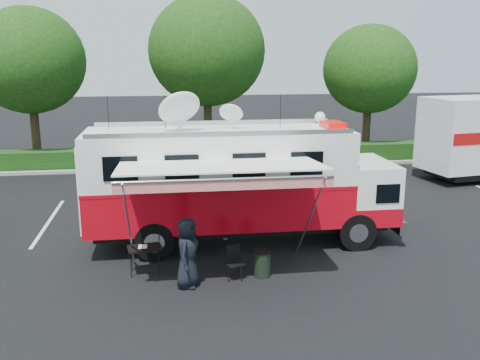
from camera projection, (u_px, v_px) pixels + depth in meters
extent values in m
plane|color=black|center=(242.00, 242.00, 16.92)|extent=(120.00, 120.00, 0.00)
cube|color=#9E998E|center=(288.00, 165.00, 28.04)|extent=(60.00, 0.35, 0.15)
cube|color=black|center=(284.00, 154.00, 28.81)|extent=(60.00, 1.20, 1.00)
cylinder|color=black|center=(35.00, 125.00, 27.71)|extent=(0.44, 0.44, 4.40)
ellipsoid|color=#14380F|center=(29.00, 60.00, 26.96)|extent=(5.63, 5.63, 5.35)
cylinder|color=black|center=(208.00, 118.00, 28.89)|extent=(0.44, 0.44, 4.80)
ellipsoid|color=#14380F|center=(207.00, 50.00, 28.06)|extent=(6.14, 6.14, 5.84)
cylinder|color=black|center=(367.00, 122.00, 30.20)|extent=(0.44, 0.44, 4.00)
ellipsoid|color=#14380F|center=(370.00, 69.00, 29.51)|extent=(5.12, 5.12, 4.86)
cube|color=silver|center=(49.00, 222.00, 18.93)|extent=(0.12, 5.50, 0.01)
cube|color=silver|center=(217.00, 215.00, 19.74)|extent=(0.12, 5.50, 0.01)
cube|color=silver|center=(372.00, 208.00, 20.56)|extent=(0.12, 5.50, 0.01)
cube|color=black|center=(242.00, 225.00, 16.79)|extent=(8.98, 1.46, 0.31)
cylinder|color=black|center=(357.00, 232.00, 16.14)|extent=(1.15, 0.33, 1.15)
cylinder|color=black|center=(334.00, 210.00, 18.35)|extent=(1.15, 0.33, 1.15)
cylinder|color=black|center=(154.00, 241.00, 15.32)|extent=(1.15, 0.33, 1.15)
cylinder|color=black|center=(155.00, 217.00, 17.53)|extent=(1.15, 0.33, 1.15)
cube|color=silver|center=(386.00, 217.00, 17.42)|extent=(0.21, 2.61, 0.42)
cube|color=white|center=(365.00, 188.00, 17.08)|extent=(1.46, 2.61, 1.77)
cube|color=#BD0715|center=(364.00, 207.00, 17.23)|extent=(1.48, 2.63, 0.57)
cube|color=black|center=(386.00, 178.00, 17.10)|extent=(0.13, 2.31, 0.73)
cube|color=#BD0715|center=(219.00, 202.00, 16.51)|extent=(7.93, 2.61, 1.25)
cube|color=#BD0715|center=(219.00, 182.00, 16.36)|extent=(7.95, 2.63, 0.10)
cube|color=white|center=(218.00, 157.00, 16.18)|extent=(7.93, 2.61, 1.46)
cube|color=white|center=(218.00, 131.00, 16.00)|extent=(7.93, 2.61, 0.08)
cube|color=#CC0505|center=(333.00, 124.00, 16.45)|extent=(0.57, 0.99, 0.17)
sphere|color=white|center=(320.00, 117.00, 17.42)|extent=(0.35, 0.35, 0.35)
ellipsoid|color=white|center=(179.00, 108.00, 15.52)|extent=(1.25, 1.25, 0.38)
ellipsoid|color=white|center=(231.00, 113.00, 16.14)|extent=(0.73, 0.73, 0.21)
cylinder|color=black|center=(108.00, 114.00, 15.84)|extent=(0.02, 0.02, 1.04)
cylinder|color=black|center=(165.00, 113.00, 16.07)|extent=(0.02, 0.02, 1.04)
cylinder|color=black|center=(280.00, 111.00, 16.55)|extent=(0.02, 0.02, 1.04)
cube|color=white|center=(220.00, 166.00, 13.63)|extent=(5.22, 2.50, 0.21)
cube|color=red|center=(226.00, 184.00, 12.48)|extent=(5.22, 0.04, 0.29)
cylinder|color=#B2B2B7|center=(226.00, 179.00, 12.44)|extent=(5.22, 0.07, 0.07)
cylinder|color=#B2B2B7|center=(129.00, 228.00, 13.59)|extent=(0.05, 2.69, 3.01)
cylinder|color=#B2B2B7|center=(309.00, 220.00, 14.23)|extent=(0.05, 2.69, 3.01)
imported|color=black|center=(188.00, 286.00, 13.72)|extent=(0.83, 1.03, 1.82)
cube|color=black|center=(145.00, 248.00, 14.34)|extent=(0.98, 0.76, 0.04)
cylinder|color=black|center=(131.00, 265.00, 14.16)|extent=(0.02, 0.02, 0.73)
cylinder|color=black|center=(132.00, 258.00, 14.60)|extent=(0.02, 0.02, 0.73)
cylinder|color=black|center=(159.00, 263.00, 14.26)|extent=(0.02, 0.02, 0.73)
cylinder|color=black|center=(159.00, 257.00, 14.70)|extent=(0.02, 0.02, 0.73)
cube|color=silver|center=(143.00, 247.00, 14.38)|extent=(0.23, 0.31, 0.01)
cube|color=black|center=(234.00, 264.00, 14.05)|extent=(0.56, 0.56, 0.04)
cube|color=black|center=(233.00, 253.00, 14.20)|extent=(0.41, 0.20, 0.48)
cylinder|color=black|center=(228.00, 274.00, 13.91)|extent=(0.02, 0.02, 0.43)
cylinder|color=black|center=(227.00, 269.00, 14.24)|extent=(0.02, 0.02, 0.43)
cylinder|color=black|center=(241.00, 274.00, 13.95)|extent=(0.02, 0.02, 0.43)
cylinder|color=black|center=(239.00, 269.00, 14.28)|extent=(0.02, 0.02, 0.43)
cylinder|color=black|center=(262.00, 264.00, 14.26)|extent=(0.45, 0.45, 0.69)
cylinder|color=black|center=(262.00, 251.00, 14.17)|extent=(0.48, 0.48, 0.04)
cylinder|color=black|center=(471.00, 171.00, 24.68)|extent=(1.04, 0.31, 1.04)
cylinder|color=black|center=(446.00, 161.00, 26.89)|extent=(1.04, 0.31, 1.04)
cylinder|color=black|center=(469.00, 160.00, 27.06)|extent=(1.04, 0.31, 1.04)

